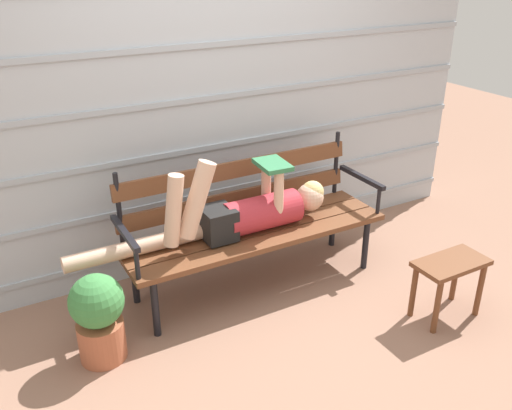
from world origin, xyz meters
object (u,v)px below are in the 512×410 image
at_px(footstool, 450,273).
at_px(potted_plant, 99,316).
at_px(park_bench, 251,219).
at_px(reclining_person, 241,212).

relative_size(footstool, potted_plant, 0.86).
bearing_deg(potted_plant, park_bench, 15.26).
xyz_separation_m(park_bench, footstool, (0.86, -0.96, -0.16)).
xyz_separation_m(park_bench, reclining_person, (-0.11, -0.07, 0.10)).
height_order(footstool, potted_plant, potted_plant).
bearing_deg(footstool, potted_plant, 161.70).
bearing_deg(footstool, reclining_person, 137.65).
bearing_deg(reclining_person, park_bench, 33.11).
bearing_deg(potted_plant, footstool, -18.30).
bearing_deg(park_bench, potted_plant, -164.74).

